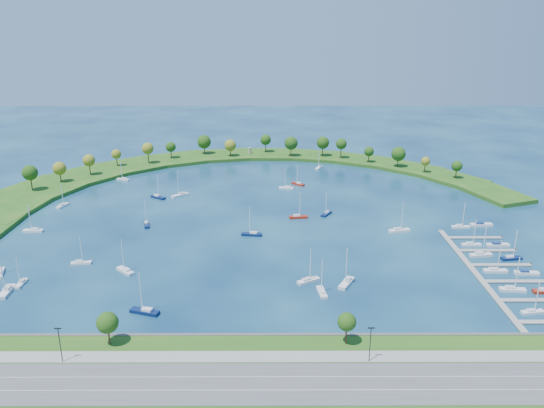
{
  "coord_description": "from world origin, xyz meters",
  "views": [
    {
      "loc": [
        4.32,
        -231.92,
        85.13
      ],
      "look_at": [
        5.0,
        5.0,
        4.0
      ],
      "focal_mm": 34.85,
      "sensor_mm": 36.0,
      "label": 1
    }
  ],
  "objects_px": {
    "moored_boat_6": "(399,230)",
    "moored_boat_13": "(308,280)",
    "moored_boat_9": "(252,233)",
    "moored_boat_10": "(319,167)",
    "docked_boat_8": "(471,244)",
    "moored_boat_7": "(81,262)",
    "docked_boat_11": "(481,225)",
    "moored_boat_5": "(326,213)",
    "docked_boat_10": "(461,226)",
    "docked_boat_7": "(511,257)",
    "moored_boat_0": "(33,230)",
    "moored_boat_4": "(158,197)",
    "docked_boat_4": "(495,270)",
    "harbor_tower": "(250,151)",
    "docked_boat_2": "(512,289)",
    "docked_boat_5": "(526,273)",
    "moored_boat_8": "(146,224)",
    "moored_boat_2": "(7,290)",
    "moored_boat_21": "(286,187)",
    "docked_boat_6": "(481,254)",
    "moored_boat_11": "(180,195)",
    "moored_boat_15": "(145,311)",
    "moored_boat_1": "(298,183)",
    "moored_boat_20": "(123,179)",
    "moored_boat_16": "(322,291)",
    "dock_system": "(496,273)",
    "docked_boat_0": "(533,311)",
    "docked_boat_9": "(498,245)",
    "moored_boat_19": "(125,270)",
    "moored_boat_14": "(21,282)",
    "moored_boat_12": "(347,282)",
    "moored_boat_3": "(298,216)"
  },
  "relations": [
    {
      "from": "moored_boat_6",
      "to": "moored_boat_13",
      "type": "distance_m",
      "value": 63.12
    },
    {
      "from": "moored_boat_9",
      "to": "moored_boat_10",
      "type": "bearing_deg",
      "value": -102.47
    },
    {
      "from": "moored_boat_6",
      "to": "docked_boat_8",
      "type": "xyz_separation_m",
      "value": [
        25.63,
        -15.22,
        -0.07
      ]
    },
    {
      "from": "moored_boat_6",
      "to": "moored_boat_13",
      "type": "bearing_deg",
      "value": -144.92
    },
    {
      "from": "moored_boat_7",
      "to": "docked_boat_11",
      "type": "relative_size",
      "value": 1.11
    },
    {
      "from": "moored_boat_5",
      "to": "docked_boat_10",
      "type": "relative_size",
      "value": 0.99
    },
    {
      "from": "docked_boat_7",
      "to": "docked_boat_10",
      "type": "height_order",
      "value": "docked_boat_7"
    },
    {
      "from": "moored_boat_0",
      "to": "moored_boat_9",
      "type": "relative_size",
      "value": 0.98
    },
    {
      "from": "moored_boat_4",
      "to": "docked_boat_4",
      "type": "distance_m",
      "value": 163.5
    },
    {
      "from": "harbor_tower",
      "to": "docked_boat_11",
      "type": "distance_m",
      "value": 168.95
    },
    {
      "from": "docked_boat_2",
      "to": "docked_boat_5",
      "type": "distance_m",
      "value": 16.26
    },
    {
      "from": "moored_boat_0",
      "to": "moored_boat_8",
      "type": "relative_size",
      "value": 1.08
    },
    {
      "from": "moored_boat_2",
      "to": "moored_boat_21",
      "type": "bearing_deg",
      "value": 135.79
    },
    {
      "from": "moored_boat_4",
      "to": "docked_boat_7",
      "type": "bearing_deg",
      "value": 8.47
    },
    {
      "from": "docked_boat_2",
      "to": "docked_boat_11",
      "type": "xyz_separation_m",
      "value": [
        12.35,
        60.16,
        -0.2
      ]
    },
    {
      "from": "moored_boat_21",
      "to": "docked_boat_6",
      "type": "relative_size",
      "value": 0.93
    },
    {
      "from": "moored_boat_11",
      "to": "moored_boat_15",
      "type": "distance_m",
      "value": 117.47
    },
    {
      "from": "moored_boat_9",
      "to": "docked_boat_2",
      "type": "xyz_separation_m",
      "value": [
        89.15,
        -49.36,
        -0.01
      ]
    },
    {
      "from": "moored_boat_1",
      "to": "moored_boat_9",
      "type": "xyz_separation_m",
      "value": [
        -23.33,
        -74.18,
        0.03
      ]
    },
    {
      "from": "moored_boat_20",
      "to": "moored_boat_0",
      "type": "bearing_deg",
      "value": 95.39
    },
    {
      "from": "moored_boat_16",
      "to": "docked_boat_5",
      "type": "bearing_deg",
      "value": -86.53
    },
    {
      "from": "dock_system",
      "to": "docked_boat_0",
      "type": "xyz_separation_m",
      "value": [
        0.24,
        -27.42,
        0.52
      ]
    },
    {
      "from": "moored_boat_10",
      "to": "docked_boat_9",
      "type": "bearing_deg",
      "value": 53.05
    },
    {
      "from": "moored_boat_1",
      "to": "moored_boat_7",
      "type": "height_order",
      "value": "moored_boat_1"
    },
    {
      "from": "moored_boat_2",
      "to": "moored_boat_19",
      "type": "distance_m",
      "value": 38.76
    },
    {
      "from": "moored_boat_13",
      "to": "docked_boat_0",
      "type": "relative_size",
      "value": 1.15
    },
    {
      "from": "docked_boat_0",
      "to": "docked_boat_9",
      "type": "distance_m",
      "value": 53.06
    },
    {
      "from": "moored_boat_10",
      "to": "moored_boat_14",
      "type": "relative_size",
      "value": 1.13
    },
    {
      "from": "moored_boat_1",
      "to": "moored_boat_20",
      "type": "height_order",
      "value": "moored_boat_1"
    },
    {
      "from": "harbor_tower",
      "to": "moored_boat_8",
      "type": "height_order",
      "value": "moored_boat_8"
    },
    {
      "from": "moored_boat_19",
      "to": "moored_boat_14",
      "type": "bearing_deg",
      "value": 59.04
    },
    {
      "from": "moored_boat_6",
      "to": "moored_boat_1",
      "type": "bearing_deg",
      "value": 107.18
    },
    {
      "from": "moored_boat_12",
      "to": "moored_boat_19",
      "type": "relative_size",
      "value": 1.1
    },
    {
      "from": "moored_boat_3",
      "to": "moored_boat_20",
      "type": "height_order",
      "value": "moored_boat_3"
    },
    {
      "from": "moored_boat_10",
      "to": "docked_boat_0",
      "type": "relative_size",
      "value": 1.09
    },
    {
      "from": "moored_boat_9",
      "to": "moored_boat_11",
      "type": "xyz_separation_m",
      "value": [
        -38.98,
        53.8,
        0.03
      ]
    },
    {
      "from": "harbor_tower",
      "to": "docked_boat_5",
      "type": "xyz_separation_m",
      "value": [
        105.68,
        -177.96,
        -3.39
      ]
    },
    {
      "from": "moored_boat_13",
      "to": "moored_boat_19",
      "type": "height_order",
      "value": "moored_boat_19"
    },
    {
      "from": "docked_boat_8",
      "to": "docked_boat_9",
      "type": "xyz_separation_m",
      "value": [
        10.44,
        -0.51,
        -0.21
      ]
    },
    {
      "from": "moored_boat_1",
      "to": "moored_boat_14",
      "type": "relative_size",
      "value": 1.13
    },
    {
      "from": "moored_boat_11",
      "to": "docked_boat_10",
      "type": "height_order",
      "value": "moored_boat_11"
    },
    {
      "from": "moored_boat_15",
      "to": "docked_boat_0",
      "type": "bearing_deg",
      "value": -162.49
    },
    {
      "from": "moored_boat_0",
      "to": "moored_boat_19",
      "type": "relative_size",
      "value": 1.0
    },
    {
      "from": "docked_boat_5",
      "to": "dock_system",
      "type": "bearing_deg",
      "value": -178.3
    },
    {
      "from": "moored_boat_19",
      "to": "docked_boat_4",
      "type": "height_order",
      "value": "moored_boat_19"
    },
    {
      "from": "moored_boat_11",
      "to": "docked_boat_7",
      "type": "distance_m",
      "value": 159.16
    },
    {
      "from": "harbor_tower",
      "to": "moored_boat_9",
      "type": "distance_m",
      "value": 141.21
    },
    {
      "from": "moored_boat_11",
      "to": "docked_boat_7",
      "type": "xyz_separation_m",
      "value": [
        138.64,
        -78.18,
        -0.06
      ]
    },
    {
      "from": "moored_boat_7",
      "to": "docked_boat_4",
      "type": "xyz_separation_m",
      "value": [
        152.07,
        -7.28,
        0.04
      ]
    },
    {
      "from": "moored_boat_11",
      "to": "docked_boat_0",
      "type": "height_order",
      "value": "moored_boat_11"
    }
  ]
}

